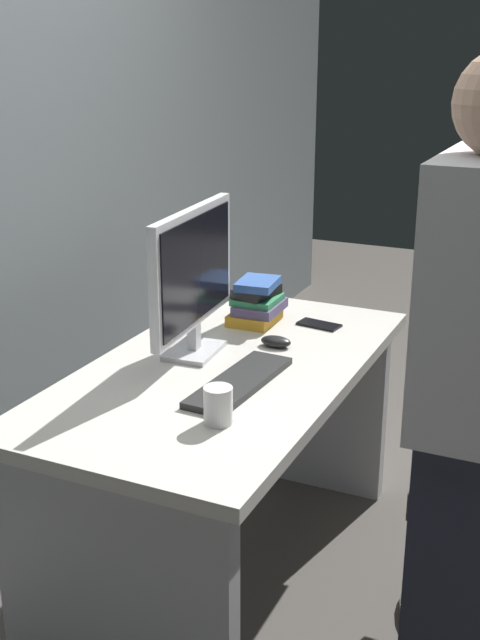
{
  "coord_description": "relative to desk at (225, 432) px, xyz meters",
  "views": [
    {
      "loc": [
        -2.04,
        -1.0,
        1.65
      ],
      "look_at": [
        0.0,
        -0.05,
        0.87
      ],
      "focal_mm": 45.91,
      "sensor_mm": 36.0,
      "label": 1
    }
  ],
  "objects": [
    {
      "name": "ground_plane",
      "position": [
        0.0,
        0.0,
        -0.5
      ],
      "size": [
        9.0,
        9.0,
        0.0
      ],
      "primitive_type": "plane",
      "color": "#4C4742"
    },
    {
      "name": "desk",
      "position": [
        0.0,
        0.0,
        0.0
      ],
      "size": [
        1.4,
        0.75,
        0.72
      ],
      "color": "beige",
      "rests_on": "ground"
    },
    {
      "name": "person_at_desk",
      "position": [
        -0.34,
        -0.78,
        0.34
      ],
      "size": [
        0.4,
        0.24,
        1.64
      ],
      "color": "#262838",
      "rests_on": "ground"
    },
    {
      "name": "monitor",
      "position": [
        0.05,
        0.13,
        0.48
      ],
      "size": [
        0.54,
        0.16,
        0.46
      ],
      "color": "silver",
      "rests_on": "desk"
    },
    {
      "name": "keyboard",
      "position": [
        -0.12,
        -0.1,
        0.23
      ],
      "size": [
        0.44,
        0.15,
        0.02
      ],
      "primitive_type": "cube",
      "rotation": [
        0.0,
        0.0,
        -0.05
      ],
      "color": "#262626",
      "rests_on": "desk"
    },
    {
      "name": "mouse",
      "position": [
        0.21,
        -0.08,
        0.24
      ],
      "size": [
        0.06,
        0.1,
        0.03
      ],
      "primitive_type": "ellipsoid",
      "color": "black",
      "rests_on": "desk"
    },
    {
      "name": "cup_near_keyboard",
      "position": [
        -0.36,
        -0.16,
        0.27
      ],
      "size": [
        0.07,
        0.07,
        0.1
      ],
      "primitive_type": "cylinder",
      "color": "silver",
      "rests_on": "desk"
    },
    {
      "name": "book_stack",
      "position": [
        0.4,
        0.07,
        0.3
      ],
      "size": [
        0.2,
        0.17,
        0.15
      ],
      "color": "gold",
      "rests_on": "desk"
    },
    {
      "name": "cell_phone",
      "position": [
        0.45,
        -0.14,
        0.23
      ],
      "size": [
        0.09,
        0.15,
        0.01
      ],
      "primitive_type": "cube",
      "rotation": [
        0.0,
        0.0,
        -0.15
      ],
      "color": "black",
      "rests_on": "desk"
    }
  ]
}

